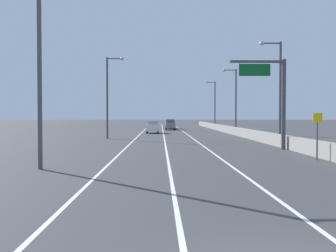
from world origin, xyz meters
TOP-DOWN VIEW (x-y plane):
  - ground_plane at (0.00, 64.00)m, footprint 320.00×320.00m
  - lane_stripe_left at (-5.50, 55.00)m, footprint 0.16×130.00m
  - lane_stripe_center at (-2.00, 55.00)m, footprint 0.16×130.00m
  - lane_stripe_right at (1.50, 55.00)m, footprint 0.16×130.00m
  - jersey_barrier_right at (8.39, 40.00)m, footprint 0.60×120.00m
  - overhead_sign_gantry at (7.04, 25.64)m, footprint 4.68×0.36m
  - speed_advisory_sign at (7.49, 17.85)m, footprint 0.60×0.11m
  - lamp_post_right_second at (8.67, 30.34)m, footprint 2.14×0.44m
  - lamp_post_right_third at (8.75, 52.66)m, footprint 2.14×0.44m
  - lamp_post_right_fourth at (8.68, 74.99)m, footprint 2.14×0.44m
  - lamp_post_left_near at (-8.59, 14.02)m, footprint 2.14×0.44m
  - lamp_post_left_mid at (-8.63, 40.81)m, footprint 2.14×0.44m
  - car_white_0 at (-3.68, 55.19)m, footprint 1.94×4.04m
  - car_gray_1 at (-0.56, 69.10)m, footprint 1.93×4.70m
  - car_black_2 at (-0.34, 76.41)m, footprint 1.99×4.42m

SIDE VIEW (x-z plane):
  - ground_plane at x=0.00m, z-range 0.00..0.00m
  - lane_stripe_left at x=-5.50m, z-range 0.00..0.00m
  - lane_stripe_center at x=-2.00m, z-range 0.00..0.00m
  - lane_stripe_right at x=1.50m, z-range 0.00..0.00m
  - jersey_barrier_right at x=8.39m, z-range 0.00..1.10m
  - car_black_2 at x=-0.34m, z-range 0.00..1.92m
  - car_white_0 at x=-3.68m, z-range -0.01..1.99m
  - car_gray_1 at x=-0.56m, z-range 0.00..2.03m
  - speed_advisory_sign at x=7.49m, z-range 0.26..3.26m
  - overhead_sign_gantry at x=7.04m, z-range 0.98..8.48m
  - lamp_post_right_second at x=8.67m, z-range 0.75..10.64m
  - lamp_post_right_third at x=8.75m, z-range 0.75..10.64m
  - lamp_post_right_fourth at x=8.68m, z-range 0.75..10.64m
  - lamp_post_left_near at x=-8.59m, z-range 0.75..10.64m
  - lamp_post_left_mid at x=-8.63m, z-range 0.75..10.64m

